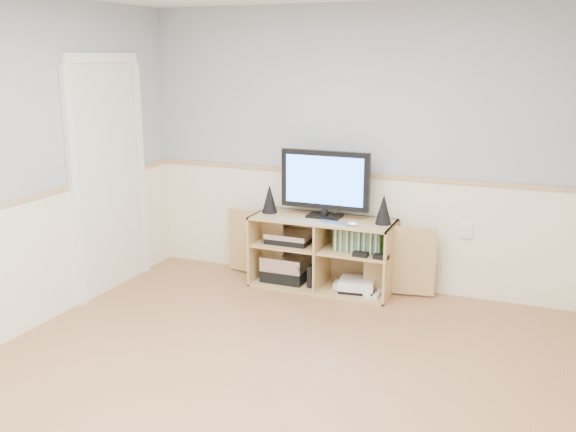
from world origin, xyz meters
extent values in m
cube|color=tan|center=(0.00, 0.00, -0.01)|extent=(4.00, 4.50, 0.02)
cube|color=#A9B1B7|center=(0.00, 2.26, 1.25)|extent=(4.00, 0.02, 2.50)
cube|color=#F5EAC8|center=(0.00, 2.24, 0.50)|extent=(4.00, 0.01, 1.00)
cube|color=tan|center=(0.00, 2.23, 1.02)|extent=(4.00, 0.02, 0.04)
cube|color=#EBE6CC|center=(-1.98, 1.30, 1.00)|extent=(0.03, 0.82, 2.00)
cube|color=tan|center=(-0.21, 1.98, 0.01)|extent=(1.28, 0.48, 0.02)
cube|color=tan|center=(-0.21, 1.98, 0.64)|extent=(1.28, 0.48, 0.02)
cube|color=tan|center=(-0.84, 1.98, 0.33)|extent=(0.02, 0.48, 0.65)
cube|color=tan|center=(0.42, 1.98, 0.33)|extent=(0.02, 0.48, 0.65)
cube|color=tan|center=(-0.21, 2.21, 0.33)|extent=(1.28, 0.02, 0.65)
cube|color=tan|center=(-0.21, 1.98, 0.33)|extent=(0.02, 0.46, 0.61)
cube|color=tan|center=(-0.53, 1.98, 0.38)|extent=(0.61, 0.44, 0.02)
cube|color=tan|center=(0.11, 1.98, 0.38)|extent=(0.61, 0.44, 0.02)
cube|color=tan|center=(-0.90, 2.04, 0.33)|extent=(0.61, 0.13, 0.61)
cube|color=tan|center=(0.48, 2.04, 0.33)|extent=(0.61, 0.13, 0.61)
cube|color=black|center=(-0.21, 2.03, 0.66)|extent=(0.30, 0.18, 0.02)
cube|color=black|center=(-0.21, 2.03, 0.70)|extent=(0.05, 0.04, 0.06)
cube|color=black|center=(-0.21, 2.03, 0.99)|extent=(0.81, 0.05, 0.52)
cube|color=blue|center=(-0.21, 2.00, 0.99)|extent=(0.72, 0.01, 0.43)
cone|color=black|center=(-0.73, 2.00, 0.78)|extent=(0.14, 0.14, 0.26)
cone|color=black|center=(0.33, 2.00, 0.78)|extent=(0.14, 0.14, 0.26)
cube|color=silver|center=(-0.06, 1.84, 0.66)|extent=(0.30, 0.15, 0.01)
ellipsoid|color=white|center=(0.11, 1.84, 0.67)|extent=(0.11, 0.09, 0.04)
cube|color=black|center=(-0.57, 1.98, 0.07)|extent=(0.40, 0.29, 0.11)
cube|color=silver|center=(-0.57, 1.98, 0.20)|extent=(0.40, 0.29, 0.13)
cube|color=black|center=(-0.53, 1.98, 0.42)|extent=(0.40, 0.28, 0.05)
cube|color=silver|center=(-0.53, 1.98, 0.46)|extent=(0.40, 0.28, 0.05)
cube|color=black|center=(-0.29, 1.93, 0.12)|extent=(0.04, 0.14, 0.20)
cube|color=white|center=(0.01, 2.01, 0.04)|extent=(0.23, 0.19, 0.05)
cube|color=black|center=(0.13, 1.96, 0.04)|extent=(0.33, 0.28, 0.03)
cube|color=white|center=(0.13, 1.96, 0.09)|extent=(0.34, 0.30, 0.08)
cube|color=white|center=(0.33, 1.88, 0.04)|extent=(0.04, 0.14, 0.03)
cube|color=white|center=(0.31, 2.04, 0.04)|extent=(0.09, 0.15, 0.03)
cube|color=#3F8C3F|center=(0.13, 1.96, 0.48)|extent=(0.42, 0.14, 0.19)
cube|color=white|center=(1.00, 2.23, 0.60)|extent=(0.12, 0.03, 0.12)
camera|label=1|loc=(1.61, -3.24, 2.07)|focal=40.00mm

